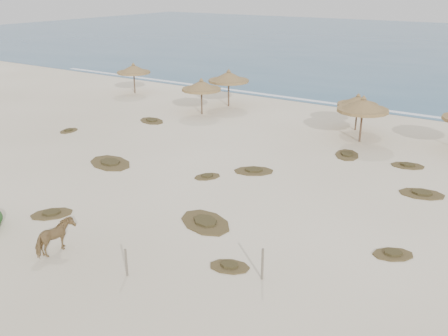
{
  "coord_description": "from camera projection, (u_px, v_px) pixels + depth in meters",
  "views": [
    {
      "loc": [
        13.96,
        -14.7,
        10.03
      ],
      "look_at": [
        1.0,
        5.0,
        1.15
      ],
      "focal_mm": 40.0,
      "sensor_mm": 36.0,
      "label": 1
    }
  ],
  "objects": [
    {
      "name": "ground",
      "position": [
        144.0,
        221.0,
        22.21
      ],
      "size": [
        160.0,
        160.0,
        0.0
      ],
      "primitive_type": "plane",
      "color": "#F9E9CD",
      "rests_on": "ground"
    },
    {
      "name": "foam_line",
      "position": [
        349.0,
        106.0,
        42.54
      ],
      "size": [
        70.0,
        0.6,
        0.01
      ],
      "primitive_type": "cube",
      "color": "white",
      "rests_on": "ground"
    },
    {
      "name": "palapa_0",
      "position": [
        134.0,
        69.0,
        46.55
      ],
      "size": [
        3.29,
        3.29,
        2.89
      ],
      "rotation": [
        0.0,
        0.0,
        0.07
      ],
      "color": "brown",
      "rests_on": "ground"
    },
    {
      "name": "palapa_1",
      "position": [
        229.0,
        77.0,
        41.61
      ],
      "size": [
        3.62,
        3.62,
        3.17
      ],
      "rotation": [
        0.0,
        0.0,
        -0.07
      ],
      "color": "brown",
      "rests_on": "ground"
    },
    {
      "name": "palapa_2",
      "position": [
        201.0,
        86.0,
        39.21
      ],
      "size": [
        3.36,
        3.36,
        2.9
      ],
      "rotation": [
        0.0,
        0.0,
        0.09
      ],
      "color": "brown",
      "rests_on": "ground"
    },
    {
      "name": "palapa_3",
      "position": [
        358.0,
        101.0,
        35.01
      ],
      "size": [
        3.33,
        3.33,
        2.67
      ],
      "rotation": [
        0.0,
        0.0,
        -0.19
      ],
      "color": "brown",
      "rests_on": "ground"
    },
    {
      "name": "palapa_4",
      "position": [
        363.0,
        106.0,
        32.28
      ],
      "size": [
        4.25,
        4.25,
        3.13
      ],
      "rotation": [
        0.0,
        0.0,
        0.33
      ],
      "color": "brown",
      "rests_on": "ground"
    },
    {
      "name": "horse",
      "position": [
        55.0,
        237.0,
        19.36
      ],
      "size": [
        0.74,
        1.61,
        1.36
      ],
      "primitive_type": "imported",
      "rotation": [
        0.0,
        0.0,
        3.14
      ],
      "color": "brown",
      "rests_on": "ground"
    },
    {
      "name": "fence_post_near",
      "position": [
        126.0,
        262.0,
        17.91
      ],
      "size": [
        0.1,
        0.1,
        1.08
      ],
      "primitive_type": "cylinder",
      "rotation": [
        0.0,
        0.0,
        0.3
      ],
      "color": "#6D6452",
      "rests_on": "ground"
    },
    {
      "name": "fence_post_far",
      "position": [
        262.0,
        264.0,
        17.65
      ],
      "size": [
        0.11,
        0.11,
        1.23
      ],
      "primitive_type": "cylinder",
      "rotation": [
        0.0,
        0.0,
        -0.28
      ],
      "color": "#6D6452",
      "rests_on": "ground"
    },
    {
      "name": "scrub_1",
      "position": [
        110.0,
        163.0,
        29.13
      ],
      "size": [
        3.57,
        2.84,
        0.16
      ],
      "rotation": [
        0.0,
        0.0,
        2.85
      ],
      "color": "brown",
      "rests_on": "ground"
    },
    {
      "name": "scrub_2",
      "position": [
        207.0,
        176.0,
        27.11
      ],
      "size": [
        1.59,
        1.76,
        0.16
      ],
      "rotation": [
        0.0,
        0.0,
        1.02
      ],
      "color": "brown",
      "rests_on": "ground"
    },
    {
      "name": "scrub_3",
      "position": [
        254.0,
        171.0,
        27.92
      ],
      "size": [
        2.66,
        2.42,
        0.16
      ],
      "rotation": [
        0.0,
        0.0,
        0.57
      ],
      "color": "brown",
      "rests_on": "ground"
    },
    {
      "name": "scrub_4",
      "position": [
        393.0,
        254.0,
        19.41
      ],
      "size": [
        1.92,
        1.8,
        0.16
      ],
      "rotation": [
        0.0,
        0.0,
        0.63
      ],
      "color": "brown",
      "rests_on": "ground"
    },
    {
      "name": "scrub_5",
      "position": [
        422.0,
        194.0,
        24.91
      ],
      "size": [
        2.52,
        1.99,
        0.16
      ],
      "rotation": [
        0.0,
        0.0,
        0.28
      ],
      "color": "brown",
      "rests_on": "ground"
    },
    {
      "name": "scrub_6",
      "position": [
        152.0,
        121.0,
        37.89
      ],
      "size": [
        2.71,
        2.21,
        0.16
      ],
      "rotation": [
        0.0,
        0.0,
        2.8
      ],
      "color": "brown",
      "rests_on": "ground"
    },
    {
      "name": "scrub_7",
      "position": [
        347.0,
        155.0,
        30.48
      ],
      "size": [
        2.09,
        2.53,
        0.16
      ],
      "rotation": [
        0.0,
        0.0,
        1.93
      ],
      "color": "brown",
      "rests_on": "ground"
    },
    {
      "name": "scrub_8",
      "position": [
        69.0,
        130.0,
        35.4
      ],
      "size": [
        1.14,
        1.59,
        0.16
      ],
      "rotation": [
        0.0,
        0.0,
        1.69
      ],
      "color": "brown",
      "rests_on": "ground"
    },
    {
      "name": "scrub_9",
      "position": [
        205.0,
        222.0,
        21.98
      ],
      "size": [
        3.34,
        2.83,
        0.16
      ],
      "rotation": [
        0.0,
        0.0,
        2.73
      ],
      "color": "brown",
      "rests_on": "ground"
    },
    {
      "name": "scrub_10",
      "position": [
        408.0,
        165.0,
        28.71
      ],
      "size": [
        2.14,
        1.71,
        0.16
      ],
      "rotation": [
        0.0,
        0.0,
        0.29
      ],
      "color": "brown",
      "rests_on": "ground"
    },
    {
      "name": "scrub_11",
      "position": [
        52.0,
        214.0,
        22.78
      ],
      "size": [
        2.12,
        2.25,
        0.16
      ],
      "rotation": [
        0.0,
        0.0,
        0.92
      ],
      "color": "brown",
      "rests_on": "ground"
    },
    {
      "name": "scrub_12",
      "position": [
        230.0,
        266.0,
        18.58
      ],
      "size": [
        1.79,
        1.47,
        0.16
      ],
      "rotation": [
        0.0,
        0.0,
        0.34
      ],
      "color": "brown",
      "rests_on": "ground"
    }
  ]
}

